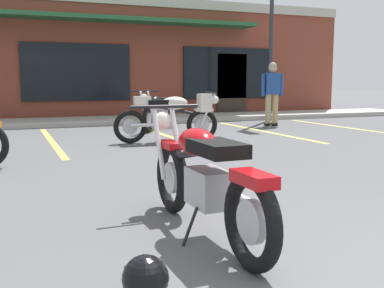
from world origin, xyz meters
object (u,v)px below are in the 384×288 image
motorcycle_blue_standard (157,111)px  person_in_shorts_foreground (272,90)px  motorcycle_red_sportbike (172,115)px  helmet_on_pavement (145,278)px  parking_lot_lamp_post (274,5)px  motorcycle_foreground_classic (203,177)px

motorcycle_blue_standard → person_in_shorts_foreground: 3.17m
motorcycle_red_sportbike → helmet_on_pavement: size_ratio=8.11×
motorcycle_blue_standard → helmet_on_pavement: bearing=-108.0°
motorcycle_blue_standard → parking_lot_lamp_post: 4.98m
motorcycle_red_sportbike → person_in_shorts_foreground: bearing=30.7°
motorcycle_foreground_classic → person_in_shorts_foreground: bearing=55.2°
person_in_shorts_foreground → helmet_on_pavement: person_in_shorts_foreground is taller
motorcycle_foreground_classic → parking_lot_lamp_post: bearing=55.7°
motorcycle_blue_standard → person_in_shorts_foreground: person_in_shorts_foreground is taller
motorcycle_red_sportbike → person_in_shorts_foreground: size_ratio=1.26×
motorcycle_red_sportbike → motorcycle_blue_standard: (0.42, 2.33, -0.07)m
motorcycle_foreground_classic → motorcycle_red_sportbike: size_ratio=1.00×
motorcycle_foreground_classic → helmet_on_pavement: motorcycle_foreground_classic is taller
parking_lot_lamp_post → helmet_on_pavement: bearing=-124.8°
motorcycle_blue_standard → person_in_shorts_foreground: size_ratio=1.09×
helmet_on_pavement → motorcycle_blue_standard: bearing=72.0°
motorcycle_blue_standard → parking_lot_lamp_post: parking_lot_lamp_post is taller
motorcycle_red_sportbike → parking_lot_lamp_post: size_ratio=0.40×
helmet_on_pavement → parking_lot_lamp_post: size_ratio=0.05×
motorcycle_red_sportbike → motorcycle_blue_standard: bearing=79.8°
motorcycle_foreground_classic → motorcycle_red_sportbike: 5.57m
motorcycle_red_sportbike → person_in_shorts_foreground: (3.54, 2.10, 0.42)m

